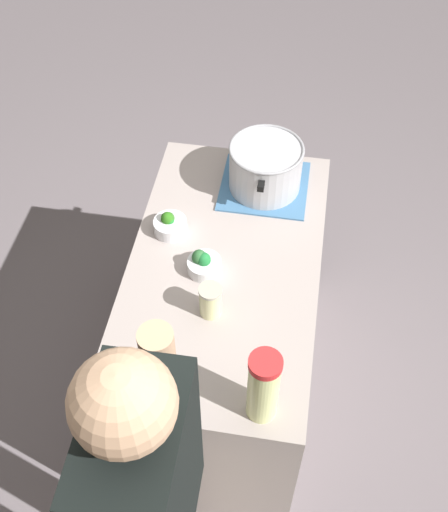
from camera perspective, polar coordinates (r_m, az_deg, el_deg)
ground_plane at (r=2.97m, az=0.00°, el=-11.23°), size 8.00×8.00×0.00m
counter_slab at (r=2.61m, az=0.00°, el=-6.74°), size 1.24×0.68×0.86m
dish_cloth at (r=2.53m, az=3.61°, el=6.26°), size 0.32×0.34×0.01m
cooking_pot at (r=2.46m, az=3.73°, el=7.99°), size 0.35×0.28×0.19m
lemonade_pitcher at (r=1.83m, az=3.53°, el=-11.59°), size 0.09×0.09×0.28m
mason_jar at (r=2.09m, az=-1.21°, el=-4.01°), size 0.08×0.08×0.13m
broccoli_bowl_front at (r=2.35m, az=-4.86°, el=2.83°), size 0.12×0.12×0.09m
broccoli_bowl_center at (r=2.00m, az=-6.63°, el=-10.14°), size 0.12×0.12×0.08m
broccoli_bowl_back at (r=2.22m, az=-1.84°, el=-0.69°), size 0.12×0.12×0.09m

